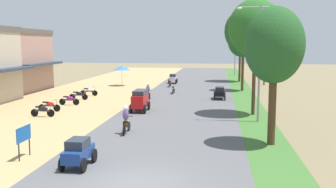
# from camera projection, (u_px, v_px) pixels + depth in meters

# --- Properties ---
(ground_plane) EXTENTS (180.00, 180.00, 0.00)m
(ground_plane) POSITION_uv_depth(u_px,v_px,m) (135.00, 185.00, 14.81)
(ground_plane) COLOR #7A6B4C
(road_strip) EXTENTS (9.00, 140.00, 0.08)m
(road_strip) POSITION_uv_depth(u_px,v_px,m) (135.00, 184.00, 14.80)
(road_strip) COLOR #565659
(road_strip) RESTS_ON ground
(shophouse_mid) EXTENTS (7.49, 8.53, 6.90)m
(shophouse_mid) POSITION_uv_depth(u_px,v_px,m) (11.00, 60.00, 43.67)
(shophouse_mid) COLOR tan
(shophouse_mid) RESTS_ON ground
(parked_motorbike_nearest) EXTENTS (1.80, 0.54, 0.94)m
(parked_motorbike_nearest) POSITION_uv_depth(u_px,v_px,m) (43.00, 110.00, 28.26)
(parked_motorbike_nearest) COLOR black
(parked_motorbike_nearest) RESTS_ON dirt_shoulder
(parked_motorbike_second) EXTENTS (1.80, 0.54, 0.94)m
(parked_motorbike_second) POSITION_uv_depth(u_px,v_px,m) (50.00, 105.00, 30.48)
(parked_motorbike_second) COLOR black
(parked_motorbike_second) RESTS_ON dirt_shoulder
(parked_motorbike_third) EXTENTS (1.80, 0.54, 0.94)m
(parked_motorbike_third) POSITION_uv_depth(u_px,v_px,m) (69.00, 99.00, 33.61)
(parked_motorbike_third) COLOR black
(parked_motorbike_third) RESTS_ON dirt_shoulder
(parked_motorbike_fourth) EXTENTS (1.80, 0.54, 0.94)m
(parked_motorbike_fourth) POSITION_uv_depth(u_px,v_px,m) (79.00, 95.00, 36.76)
(parked_motorbike_fourth) COLOR black
(parked_motorbike_fourth) RESTS_ON dirt_shoulder
(parked_motorbike_fifth) EXTENTS (1.80, 0.54, 0.94)m
(parked_motorbike_fifth) POSITION_uv_depth(u_px,v_px,m) (89.00, 91.00, 39.59)
(parked_motorbike_fifth) COLOR black
(parked_motorbike_fifth) RESTS_ON dirt_shoulder
(street_signboard) EXTENTS (0.06, 1.30, 1.50)m
(street_signboard) POSITION_uv_depth(u_px,v_px,m) (24.00, 136.00, 18.01)
(street_signboard) COLOR #262628
(street_signboard) RESTS_ON dirt_shoulder
(vendor_umbrella) EXTENTS (2.20, 2.20, 2.52)m
(vendor_umbrella) POSITION_uv_depth(u_px,v_px,m) (122.00, 68.00, 48.77)
(vendor_umbrella) COLOR #99999E
(vendor_umbrella) RESTS_ON dirt_shoulder
(median_tree_nearest) EXTENTS (3.07, 3.07, 7.20)m
(median_tree_nearest) POSITION_uv_depth(u_px,v_px,m) (274.00, 46.00, 19.94)
(median_tree_nearest) COLOR #4C351E
(median_tree_nearest) RESTS_ON median_strip
(median_tree_second) EXTENTS (3.93, 3.93, 8.53)m
(median_tree_second) POSITION_uv_depth(u_px,v_px,m) (255.00, 28.00, 28.39)
(median_tree_second) COLOR #4C351E
(median_tree_second) RESTS_ON median_strip
(median_tree_third) EXTENTS (3.34, 3.34, 7.05)m
(median_tree_third) POSITION_uv_depth(u_px,v_px,m) (243.00, 43.00, 43.11)
(median_tree_third) COLOR #4C351E
(median_tree_third) RESTS_ON median_strip
(median_tree_fourth) EXTENTS (4.37, 4.37, 9.70)m
(median_tree_fourth) POSITION_uv_depth(u_px,v_px,m) (240.00, 31.00, 53.40)
(median_tree_fourth) COLOR #4C351E
(median_tree_fourth) RESTS_ON median_strip
(streetlamp_near) EXTENTS (3.16, 0.20, 7.82)m
(streetlamp_near) POSITION_uv_depth(u_px,v_px,m) (260.00, 55.00, 26.01)
(streetlamp_near) COLOR gray
(streetlamp_near) RESTS_ON median_strip
(streetlamp_mid) EXTENTS (3.16, 0.20, 7.14)m
(streetlamp_mid) POSITION_uv_depth(u_px,v_px,m) (235.00, 50.00, 65.07)
(streetlamp_mid) COLOR gray
(streetlamp_mid) RESTS_ON median_strip
(utility_pole_near) EXTENTS (1.80, 0.20, 9.90)m
(utility_pole_near) POSITION_uv_depth(u_px,v_px,m) (265.00, 45.00, 49.71)
(utility_pole_near) COLOR brown
(utility_pole_near) RESTS_ON ground
(car_hatchback_blue) EXTENTS (1.04, 2.00, 1.23)m
(car_hatchback_blue) POSITION_uv_depth(u_px,v_px,m) (78.00, 152.00, 16.72)
(car_hatchback_blue) COLOR navy
(car_hatchback_blue) RESTS_ON road_strip
(car_van_red) EXTENTS (1.19, 2.41, 1.67)m
(car_van_red) POSITION_uv_depth(u_px,v_px,m) (140.00, 99.00, 30.32)
(car_van_red) COLOR red
(car_van_red) RESTS_ON road_strip
(car_sedan_black) EXTENTS (1.10, 2.26, 1.19)m
(car_sedan_black) POSITION_uv_depth(u_px,v_px,m) (220.00, 92.00, 37.13)
(car_sedan_black) COLOR black
(car_sedan_black) RESTS_ON road_strip
(car_hatchback_white) EXTENTS (1.04, 2.00, 1.23)m
(car_hatchback_white) POSITION_uv_depth(u_px,v_px,m) (173.00, 78.00, 51.82)
(car_hatchback_white) COLOR silver
(car_hatchback_white) RESTS_ON road_strip
(motorbike_foreground_rider) EXTENTS (0.54, 1.80, 1.66)m
(motorbike_foreground_rider) POSITION_uv_depth(u_px,v_px,m) (126.00, 120.00, 22.92)
(motorbike_foreground_rider) COLOR black
(motorbike_foreground_rider) RESTS_ON road_strip
(motorbike_ahead_second) EXTENTS (0.54, 1.80, 1.66)m
(motorbike_ahead_second) POSITION_uv_depth(u_px,v_px,m) (148.00, 92.00, 36.04)
(motorbike_ahead_second) COLOR black
(motorbike_ahead_second) RESTS_ON road_strip
(motorbike_ahead_third) EXTENTS (0.54, 1.80, 0.94)m
(motorbike_ahead_third) POSITION_uv_depth(u_px,v_px,m) (174.00, 89.00, 41.35)
(motorbike_ahead_third) COLOR black
(motorbike_ahead_third) RESTS_ON road_strip
(motorbike_ahead_fourth) EXTENTS (0.54, 1.80, 0.94)m
(motorbike_ahead_fourth) POSITION_uv_depth(u_px,v_px,m) (170.00, 83.00, 47.68)
(motorbike_ahead_fourth) COLOR black
(motorbike_ahead_fourth) RESTS_ON road_strip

